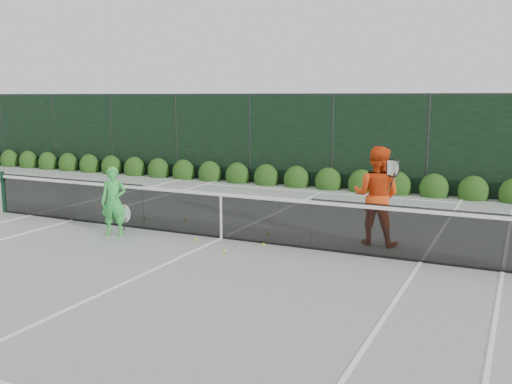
% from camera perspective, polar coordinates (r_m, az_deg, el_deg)
% --- Properties ---
extents(ground, '(80.00, 80.00, 0.00)m').
position_cam_1_polar(ground, '(12.12, -3.48, -4.65)').
color(ground, gray).
rests_on(ground, ground).
extents(tennis_net, '(12.90, 0.10, 1.07)m').
position_cam_1_polar(tennis_net, '(12.01, -3.61, -2.18)').
color(tennis_net, black).
rests_on(tennis_net, ground).
extents(player_woman, '(0.67, 0.55, 1.49)m').
position_cam_1_polar(player_woman, '(12.57, -14.03, -0.93)').
color(player_woman, green).
rests_on(player_woman, ground).
extents(player_man, '(1.00, 0.80, 2.00)m').
position_cam_1_polar(player_man, '(11.70, 11.96, -0.36)').
color(player_man, '#E24313').
rests_on(player_man, ground).
extents(court_lines, '(11.03, 23.83, 0.01)m').
position_cam_1_polar(court_lines, '(12.12, -3.48, -4.63)').
color(court_lines, white).
rests_on(court_lines, ground).
extents(windscreen_fence, '(32.00, 21.07, 3.06)m').
position_cam_1_polar(windscreen_fence, '(9.58, -11.41, 0.61)').
color(windscreen_fence, black).
rests_on(windscreen_fence, ground).
extents(hedge_row, '(31.66, 0.65, 0.94)m').
position_cam_1_polar(hedge_row, '(18.54, 7.24, 1.01)').
color(hedge_row, '#16380F').
rests_on(hedge_row, ground).
extents(tennis_balls, '(3.75, 2.20, 0.07)m').
position_cam_1_polar(tennis_balls, '(12.44, -4.53, -4.13)').
color(tennis_balls, '#AED42F').
rests_on(tennis_balls, ground).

